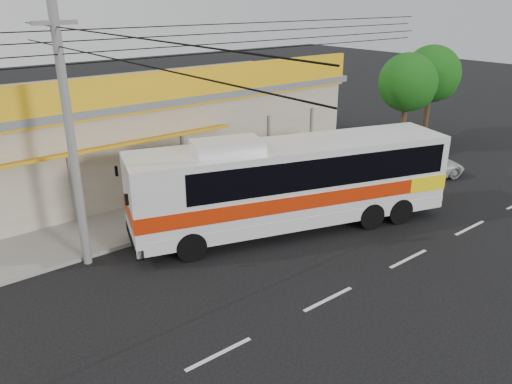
# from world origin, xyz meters

# --- Properties ---
(ground) EXTENTS (120.00, 120.00, 0.00)m
(ground) POSITION_xyz_m (0.00, 0.00, 0.00)
(ground) COLOR black
(ground) RESTS_ON ground
(sidewalk) EXTENTS (30.00, 3.20, 0.15)m
(sidewalk) POSITION_xyz_m (0.00, 6.00, 0.07)
(sidewalk) COLOR gray
(sidewalk) RESTS_ON ground
(lane_markings) EXTENTS (50.00, 0.12, 0.01)m
(lane_markings) POSITION_xyz_m (0.00, -2.50, 0.00)
(lane_markings) COLOR silver
(lane_markings) RESTS_ON ground
(storefront_building) EXTENTS (22.60, 9.20, 5.70)m
(storefront_building) POSITION_xyz_m (-0.01, 11.54, 2.30)
(storefront_building) COLOR #A69C86
(storefront_building) RESTS_ON ground
(coach_bus) EXTENTS (12.58, 6.23, 3.81)m
(coach_bus) POSITION_xyz_m (2.68, 1.87, 2.04)
(coach_bus) COLOR silver
(coach_bus) RESTS_ON ground
(white_car) EXTENTS (4.55, 3.10, 1.16)m
(white_car) POSITION_xyz_m (11.75, 2.20, 0.58)
(white_car) COLOR silver
(white_car) RESTS_ON ground
(utility_pole) EXTENTS (34.00, 14.00, 8.70)m
(utility_pole) POSITION_xyz_m (-4.86, 4.20, 7.17)
(utility_pole) COLOR slate
(utility_pole) RESTS_ON ground
(tree_near) EXTENTS (3.37, 3.37, 5.58)m
(tree_near) POSITION_xyz_m (15.38, 6.11, 3.78)
(tree_near) COLOR #332014
(tree_near) RESTS_ON ground
(tree_far) EXTENTS (3.50, 3.50, 5.81)m
(tree_far) POSITION_xyz_m (18.48, 6.60, 3.93)
(tree_far) COLOR #332014
(tree_far) RESTS_ON ground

